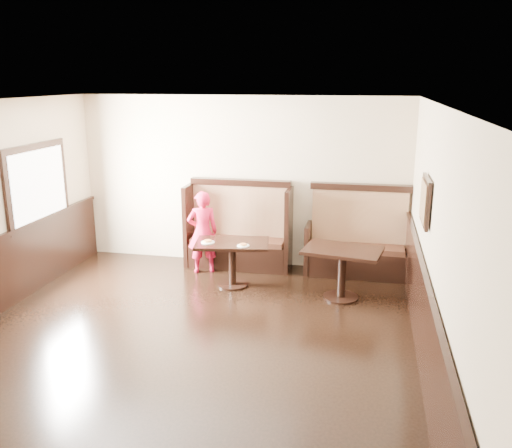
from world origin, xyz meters
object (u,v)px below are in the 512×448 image
(booth_neighbor, at_px, (358,245))
(table_main, at_px, (232,252))
(booth_main, at_px, (239,235))
(table_neighbor, at_px, (342,261))
(child, at_px, (203,232))

(booth_neighbor, xyz_separation_m, table_main, (-1.84, -0.91, 0.05))
(booth_neighbor, distance_m, table_main, 2.05)
(booth_main, distance_m, booth_neighbor, 1.95)
(booth_main, xyz_separation_m, table_neighbor, (1.76, -1.08, 0.03))
(table_main, distance_m, child, 0.80)
(booth_main, distance_m, table_main, 0.92)
(booth_main, relative_size, booth_neighbor, 1.06)
(booth_main, bearing_deg, booth_neighbor, -0.05)
(booth_neighbor, relative_size, child, 1.23)
(table_neighbor, height_order, child, child)
(table_main, xyz_separation_m, table_neighbor, (1.65, -0.16, 0.03))
(booth_main, relative_size, table_neighbor, 1.49)
(child, bearing_deg, table_neighbor, 139.90)
(table_neighbor, bearing_deg, booth_main, 158.55)
(table_main, xyz_separation_m, child, (-0.61, 0.49, 0.14))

